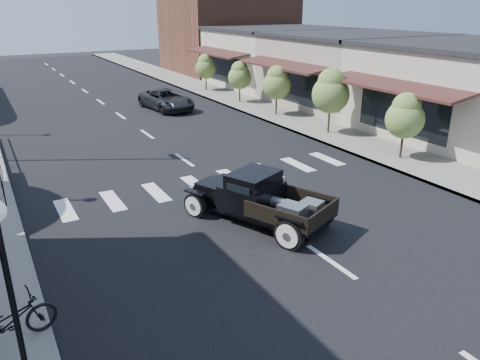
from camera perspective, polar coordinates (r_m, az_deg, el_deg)
ground at (r=15.10m, az=3.70°, el=-4.89°), size 120.00×120.00×0.00m
road at (r=28.17m, az=-13.23°, el=6.82°), size 14.00×80.00×0.02m
road_markings at (r=23.56m, az=-9.66°, el=4.37°), size 12.00×60.00×0.06m
sidewalk_right at (r=31.51m, az=1.85°, el=8.92°), size 3.00×80.00×0.15m
storefront_near at (r=27.59m, az=26.35°, el=9.72°), size 10.00×9.00×4.50m
storefront_mid at (r=33.45m, az=13.56°, el=12.84°), size 10.00×9.00×4.50m
storefront_far at (r=40.47m, az=4.72°, el=14.61°), size 10.00×9.00×4.50m
far_building_right at (r=49.18m, az=-1.53°, el=17.20°), size 11.00×10.00×7.00m
banner at (r=20.29m, az=-27.13°, el=0.97°), size 0.04×2.20×0.60m
lamp_post_a at (r=8.62m, az=-26.01°, el=-13.05°), size 0.36×0.36×3.76m
small_tree_a at (r=21.48m, az=19.35°, el=6.13°), size 1.66×1.66×2.76m
small_tree_b at (r=24.86m, az=10.93°, el=9.32°), size 1.93×1.93×3.22m
small_tree_c at (r=28.80m, az=4.48°, el=10.76°), size 1.70×1.70×2.83m
small_tree_d at (r=32.63m, az=-0.04°, el=11.83°), size 1.59×1.59×2.65m
small_tree_e at (r=37.34m, az=-4.19°, el=12.92°), size 1.60×1.60×2.66m
hotrod_pickup at (r=14.59m, az=2.33°, el=-2.20°), size 4.02×5.34×1.68m
second_car at (r=31.18m, az=-8.97°, el=9.63°), size 2.71×4.89×1.29m
motorcycle at (r=10.63m, az=-26.45°, el=-15.29°), size 1.99×1.05×0.99m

